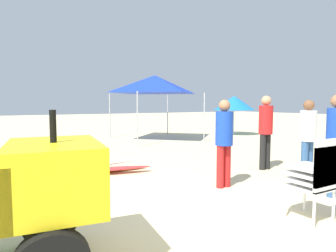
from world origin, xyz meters
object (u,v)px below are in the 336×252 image
object	(u,v)px
lifeguard_near_center	(266,127)
lifeguard_near_right	(224,138)
stacked_plastic_chairs	(317,173)
popup_canopy	(155,84)
lifeguard_near_left	(308,134)
lifeguard_far_right	(336,138)
beach_umbrella_left	(234,103)
surfboard_pile	(97,169)

from	to	relation	value
lifeguard_near_center	lifeguard_near_right	world-z (taller)	lifeguard_near_center
stacked_plastic_chairs	popup_canopy	size ratio (longest dim) A/B	0.36
popup_canopy	lifeguard_near_right	bearing A→B (deg)	-107.92
lifeguard_near_left	popup_canopy	bearing A→B (deg)	86.86
lifeguard_far_right	beach_umbrella_left	xyz separation A→B (m)	(5.29, 8.12, 0.61)
stacked_plastic_chairs	lifeguard_near_right	bearing A→B (deg)	89.47
lifeguard_near_left	beach_umbrella_left	bearing A→B (deg)	57.05
lifeguard_near_left	lifeguard_near_center	xyz separation A→B (m)	(-0.06, 1.04, 0.07)
lifeguard_far_right	popup_canopy	xyz separation A→B (m)	(1.06, 8.49, 1.40)
popup_canopy	lifeguard_near_center	bearing A→B (deg)	-94.16
lifeguard_near_left	lifeguard_near_right	bearing A→B (deg)	168.04
popup_canopy	beach_umbrella_left	bearing A→B (deg)	-5.02
lifeguard_far_right	popup_canopy	size ratio (longest dim) A/B	0.55
surfboard_pile	lifeguard_near_left	distance (m)	4.54
lifeguard_near_center	lifeguard_far_right	xyz separation A→B (m)	(-0.58, -2.00, -0.02)
lifeguard_far_right	beach_umbrella_left	size ratio (longest dim) A/B	0.86
lifeguard_near_left	lifeguard_near_right	size ratio (longest dim) A/B	1.00
lifeguard_near_center	lifeguard_near_left	bearing A→B (deg)	-86.78
surfboard_pile	lifeguard_near_center	xyz separation A→B (m)	(3.57, -1.55, 0.88)
stacked_plastic_chairs	lifeguard_near_right	distance (m)	1.86
surfboard_pile	beach_umbrella_left	size ratio (longest dim) A/B	1.25
lifeguard_near_center	beach_umbrella_left	world-z (taller)	beach_umbrella_left
lifeguard_near_left	lifeguard_near_center	size ratio (longest dim) A/B	0.94
popup_canopy	beach_umbrella_left	size ratio (longest dim) A/B	1.54
popup_canopy	surfboard_pile	bearing A→B (deg)	-129.30
surfboard_pile	lifeguard_far_right	bearing A→B (deg)	-49.84
stacked_plastic_chairs	surfboard_pile	bearing A→B (deg)	113.14
surfboard_pile	lifeguard_near_right	xyz separation A→B (m)	(1.74, -2.19, 0.81)
popup_canopy	lifeguard_far_right	bearing A→B (deg)	-97.09
stacked_plastic_chairs	surfboard_pile	world-z (taller)	stacked_plastic_chairs
lifeguard_near_left	beach_umbrella_left	world-z (taller)	beach_umbrella_left
lifeguard_near_right	popup_canopy	distance (m)	7.64
lifeguard_near_center	lifeguard_near_right	xyz separation A→B (m)	(-1.83, -0.64, -0.07)
surfboard_pile	lifeguard_near_left	bearing A→B (deg)	-35.51
surfboard_pile	popup_canopy	bearing A→B (deg)	50.70
popup_canopy	beach_umbrella_left	distance (m)	4.32
stacked_plastic_chairs	lifeguard_far_right	world-z (taller)	lifeguard_far_right
stacked_plastic_chairs	popup_canopy	xyz separation A→B (m)	(2.32, 8.98, 1.74)
lifeguard_near_center	popup_canopy	xyz separation A→B (m)	(0.47, 6.49, 1.38)
stacked_plastic_chairs	lifeguard_near_left	xyz separation A→B (m)	(1.91, 1.44, 0.28)
surfboard_pile	lifeguard_near_left	size ratio (longest dim) A/B	1.53
lifeguard_near_left	lifeguard_near_center	bearing A→B (deg)	93.22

